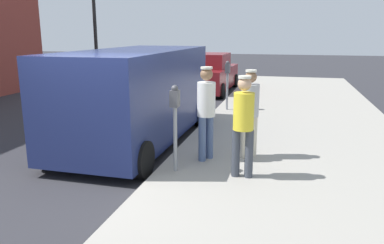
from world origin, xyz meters
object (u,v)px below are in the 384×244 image
Objects in this scene: parking_meter_near at (175,114)px; parking_meter_far at (227,77)px; parked_sedan_ahead at (209,74)px; pedestrian_in_yellow at (243,120)px; traffic_light_corner at (77,10)px; parked_van at (137,94)px; pedestrian_in_gray at (250,108)px; pedestrian_in_white at (206,107)px.

parking_meter_far is (0.00, 5.62, 0.00)m from parking_meter_near.
parking_meter_near reaches higher than parked_sedan_ahead.
traffic_light_corner reaches higher than pedestrian_in_yellow.
parking_meter_near is 2.48m from parked_van.
parking_meter_far is 0.29× the size of parked_van.
parking_meter_far is 4.67m from pedestrian_in_gray.
parked_sedan_ahead is 0.85× the size of traffic_light_corner.
parking_meter_near is at bearing -179.59° from pedestrian_in_yellow.
parked_van reaches higher than pedestrian_in_gray.
pedestrian_in_white is at bearing 62.26° from parking_meter_near.
parking_meter_far reaches higher than parked_sedan_ahead.
pedestrian_in_gray is (0.77, 0.36, -0.05)m from pedestrian_in_white.
traffic_light_corner reaches higher than parked_sedan_ahead.
pedestrian_in_yellow is at bearing -75.07° from parked_sedan_ahead.
pedestrian_in_white is 0.34× the size of parked_van.
pedestrian_in_gray is at bearing -46.05° from traffic_light_corner.
parked_van is (-1.89, 1.24, -0.02)m from pedestrian_in_white.
parking_meter_near is at bearing -53.07° from traffic_light_corner.
traffic_light_corner is at bearing 126.85° from parked_van.
parking_meter_far is 5.74m from pedestrian_in_yellow.
pedestrian_in_gray is 0.33× the size of traffic_light_corner.
pedestrian_in_gray reaches higher than parking_meter_far.
parked_van is at bearing -112.33° from parking_meter_far.
parking_meter_near is 1.60m from pedestrian_in_gray.
parked_van is 10.86m from traffic_light_corner.
parking_meter_near is at bearing -90.00° from parking_meter_far.
parking_meter_far is at bearing 101.75° from pedestrian_in_yellow.
parking_meter_near is 10.19m from parked_sedan_ahead.
traffic_light_corner reaches higher than parked_van.
pedestrian_in_gray is at bearing -75.61° from parking_meter_far.
pedestrian_in_yellow is at bearing -36.36° from parked_van.
traffic_light_corner is (-7.85, 10.45, 2.34)m from parking_meter_near.
pedestrian_in_gray reaches higher than parking_meter_near.
parked_sedan_ahead is at bearing 98.55° from parking_meter_near.
traffic_light_corner is at bearing 130.30° from pedestrian_in_white.
traffic_light_corner is (-8.24, 9.72, 2.35)m from pedestrian_in_white.
parking_meter_near is 13.28m from traffic_light_corner.
parking_meter_near is 1.00× the size of parking_meter_far.
parking_meter_near is 0.83m from pedestrian_in_white.
parking_meter_far is 4.90m from pedestrian_in_white.
pedestrian_in_white is 0.40× the size of parked_sedan_ahead.
parking_meter_near is at bearing -81.45° from parked_sedan_ahead.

